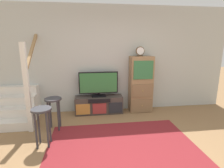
{
  "coord_description": "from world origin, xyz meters",
  "views": [
    {
      "loc": [
        -0.56,
        -2.16,
        1.78
      ],
      "look_at": [
        -0.04,
        1.62,
        0.89
      ],
      "focal_mm": 28.52,
      "sensor_mm": 36.0,
      "label": 1
    }
  ],
  "objects_px": {
    "media_console": "(99,105)",
    "desk_clock": "(140,51)",
    "side_cabinet": "(141,84)",
    "bar_stool_far": "(54,106)",
    "television": "(99,83)",
    "bar_stool_near": "(42,118)"
  },
  "relations": [
    {
      "from": "desk_clock",
      "to": "bar_stool_near",
      "type": "xyz_separation_m",
      "value": [
        -2.11,
        -1.38,
        -1.05
      ]
    },
    {
      "from": "media_console",
      "to": "bar_stool_far",
      "type": "height_order",
      "value": "bar_stool_far"
    },
    {
      "from": "bar_stool_far",
      "to": "side_cabinet",
      "type": "bearing_deg",
      "value": 20.78
    },
    {
      "from": "desk_clock",
      "to": "bar_stool_far",
      "type": "height_order",
      "value": "desk_clock"
    },
    {
      "from": "television",
      "to": "media_console",
      "type": "bearing_deg",
      "value": -90.0
    },
    {
      "from": "media_console",
      "to": "bar_stool_near",
      "type": "bearing_deg",
      "value": -127.6
    },
    {
      "from": "media_console",
      "to": "side_cabinet",
      "type": "distance_m",
      "value": 1.21
    },
    {
      "from": "television",
      "to": "bar_stool_far",
      "type": "relative_size",
      "value": 1.44
    },
    {
      "from": "side_cabinet",
      "to": "bar_stool_far",
      "type": "relative_size",
      "value": 2.13
    },
    {
      "from": "bar_stool_far",
      "to": "television",
      "type": "bearing_deg",
      "value": 39.36
    },
    {
      "from": "television",
      "to": "bar_stool_near",
      "type": "bearing_deg",
      "value": -127.12
    },
    {
      "from": "side_cabinet",
      "to": "media_console",
      "type": "bearing_deg",
      "value": -179.47
    },
    {
      "from": "bar_stool_near",
      "to": "desk_clock",
      "type": "bearing_deg",
      "value": 33.12
    },
    {
      "from": "media_console",
      "to": "bar_stool_far",
      "type": "relative_size",
      "value": 1.78
    },
    {
      "from": "media_console",
      "to": "desk_clock",
      "type": "xyz_separation_m",
      "value": [
        1.05,
        -0.0,
        1.35
      ]
    },
    {
      "from": "bar_stool_near",
      "to": "bar_stool_far",
      "type": "bearing_deg",
      "value": 81.88
    },
    {
      "from": "desk_clock",
      "to": "television",
      "type": "bearing_deg",
      "value": 178.42
    },
    {
      "from": "side_cabinet",
      "to": "bar_stool_near",
      "type": "relative_size",
      "value": 2.08
    },
    {
      "from": "side_cabinet",
      "to": "bar_stool_far",
      "type": "bearing_deg",
      "value": -159.22
    },
    {
      "from": "television",
      "to": "desk_clock",
      "type": "bearing_deg",
      "value": -1.58
    },
    {
      "from": "side_cabinet",
      "to": "desk_clock",
      "type": "relative_size",
      "value": 6.04
    },
    {
      "from": "side_cabinet",
      "to": "bar_stool_far",
      "type": "distance_m",
      "value": 2.23
    }
  ]
}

